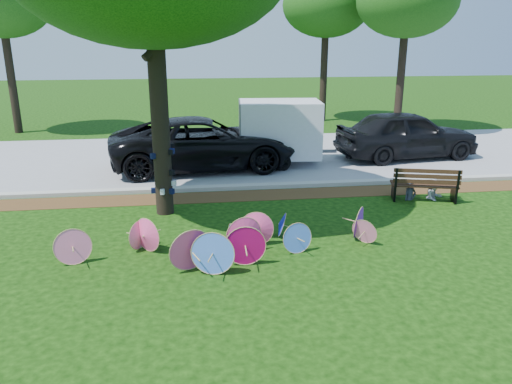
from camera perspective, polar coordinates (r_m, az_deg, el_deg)
The scene contains 12 objects.
ground at distance 9.94m, azimuth -1.41°, elevation -8.53°, with size 90.00×90.00×0.00m, color black.
mulch_strip at distance 14.10m, azimuth -3.31°, elevation -0.51°, with size 90.00×1.00×0.01m, color #472D16.
curb at distance 14.75m, azimuth -3.51°, elevation 0.53°, with size 90.00×0.30×0.12m, color #B7B5AD.
street at distance 18.77m, azimuth -4.39°, elevation 4.04°, with size 90.00×8.00×0.01m, color gray.
parasol_pile at distance 10.26m, azimuth -3.10°, elevation -5.37°, with size 6.77×2.14×0.88m.
black_van at distance 17.00m, azimuth -5.97°, elevation 5.55°, with size 2.87×6.23×1.73m, color black.
dark_pickup at distance 19.21m, azimuth 16.84°, elevation 6.32°, with size 2.08×5.17×1.76m, color black.
cargo_trailer at distance 17.40m, azimuth 2.74°, elevation 7.21°, with size 2.73×1.73×2.51m, color white.
park_bench at distance 14.45m, azimuth 18.66°, elevation 0.94°, with size 1.80×0.69×0.94m, color black, non-canonical shape.
person_left at distance 14.32m, azimuth 17.34°, elevation 1.18°, with size 0.39×0.25×1.06m, color #323844.
person_right at distance 14.62m, azimuth 19.84°, elevation 1.30°, with size 0.52×0.41×1.08m, color silver.
bg_trees at distance 24.29m, azimuth -0.85°, elevation 20.83°, with size 21.94×8.12×7.40m.
Camera 1 is at (-0.90, -8.88, 4.36)m, focal length 35.00 mm.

